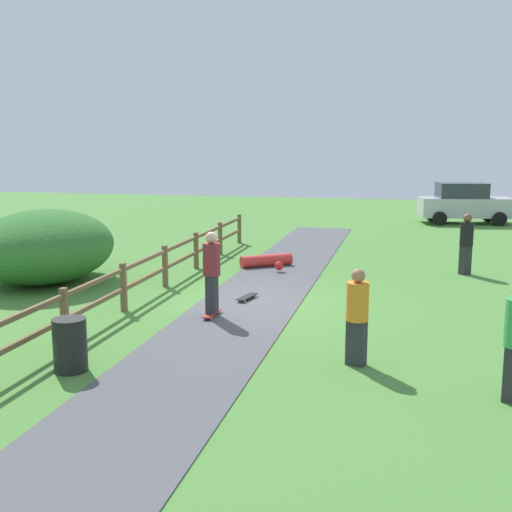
# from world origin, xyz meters

# --- Properties ---
(ground_plane) EXTENTS (60.00, 60.00, 0.00)m
(ground_plane) POSITION_xyz_m (0.00, 0.00, 0.00)
(ground_plane) COLOR #4C8438
(asphalt_path) EXTENTS (2.40, 28.00, 0.02)m
(asphalt_path) POSITION_xyz_m (0.00, 0.00, 0.01)
(asphalt_path) COLOR #515156
(asphalt_path) RESTS_ON ground_plane
(wooden_fence) EXTENTS (0.12, 18.12, 1.10)m
(wooden_fence) POSITION_xyz_m (-2.60, 0.00, 0.67)
(wooden_fence) COLOR brown
(wooden_fence) RESTS_ON ground_plane
(bush_large) EXTENTS (3.55, 4.26, 1.99)m
(bush_large) POSITION_xyz_m (-5.97, 1.04, 1.00)
(bush_large) COLOR #33702D
(bush_large) RESTS_ON ground_plane
(trash_bin) EXTENTS (0.56, 0.56, 0.90)m
(trash_bin) POSITION_xyz_m (-1.80, -5.10, 0.45)
(trash_bin) COLOR black
(trash_bin) RESTS_ON ground_plane
(skater_riding) EXTENTS (0.39, 0.81, 1.87)m
(skater_riding) POSITION_xyz_m (-0.49, -1.35, 1.07)
(skater_riding) COLOR #B23326
(skater_riding) RESTS_ON asphalt_path
(skater_fallen) EXTENTS (1.54, 1.51, 0.36)m
(skater_fallen) POSITION_xyz_m (-0.54, 4.51, 0.20)
(skater_fallen) COLOR red
(skater_fallen) RESTS_ON asphalt_path
(skateboard_loose) EXTENTS (0.37, 0.82, 0.08)m
(skateboard_loose) POSITION_xyz_m (-0.12, 0.30, 0.09)
(skateboard_loose) COLOR black
(skateboard_loose) RESTS_ON asphalt_path
(bystander_orange) EXTENTS (0.48, 0.48, 1.68)m
(bystander_orange) POSITION_xyz_m (2.81, -3.71, 0.92)
(bystander_orange) COLOR #2D2D33
(bystander_orange) RESTS_ON ground_plane
(bystander_black) EXTENTS (0.54, 0.54, 1.77)m
(bystander_black) POSITION_xyz_m (5.26, 4.80, 0.98)
(bystander_black) COLOR #2D2D33
(bystander_black) RESTS_ON ground_plane
(parked_car_silver) EXTENTS (4.43, 2.53, 1.92)m
(parked_car_silver) POSITION_xyz_m (6.19, 17.34, 0.96)
(parked_car_silver) COLOR #B7B7BC
(parked_car_silver) RESTS_ON ground_plane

